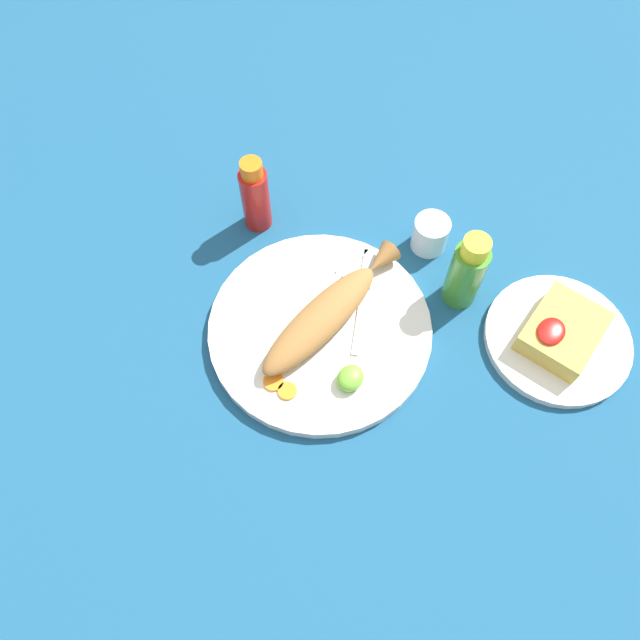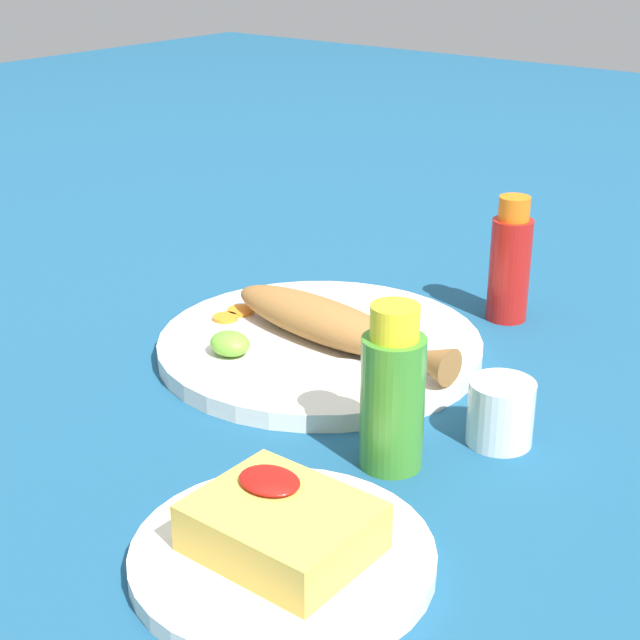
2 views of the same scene
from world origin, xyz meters
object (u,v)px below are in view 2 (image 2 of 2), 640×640
at_px(fork_far, 377,365).
at_px(hot_sauce_bottle_green, 393,393).
at_px(salt_cup, 500,416).
at_px(hot_sauce_bottle_red, 510,263).
at_px(fork_near, 401,347).
at_px(fried_fish, 331,323).
at_px(side_plate_fries, 283,557).
at_px(main_plate, 320,346).

distance_m(fork_far, hot_sauce_bottle_green, 0.16).
height_order(fork_far, hot_sauce_bottle_green, hot_sauce_bottle_green).
bearing_deg(salt_cup, hot_sauce_bottle_red, -62.96).
distance_m(fork_near, hot_sauce_bottle_green, 0.20).
relative_size(fried_fish, hot_sauce_bottle_green, 2.00).
bearing_deg(hot_sauce_bottle_red, salt_cup, 117.04).
relative_size(fried_fish, fork_near, 1.53).
bearing_deg(salt_cup, fork_near, -26.30).
xyz_separation_m(hot_sauce_bottle_green, side_plate_fries, (-0.02, 0.16, -0.06)).
bearing_deg(salt_cup, hot_sauce_bottle_green, 59.02).
xyz_separation_m(fork_far, side_plate_fries, (-0.11, 0.27, -0.01)).
xyz_separation_m(fried_fish, side_plate_fries, (-0.18, 0.29, -0.03)).
relative_size(main_plate, salt_cup, 5.82).
bearing_deg(hot_sauce_bottle_red, main_plate, 62.85).
xyz_separation_m(fork_far, salt_cup, (-0.15, 0.03, 0.01)).
height_order(fork_near, hot_sauce_bottle_red, hot_sauce_bottle_red).
xyz_separation_m(fork_near, fork_far, (-0.00, 0.05, 0.00)).
bearing_deg(fried_fish, hot_sauce_bottle_red, -108.10).
distance_m(fried_fish, hot_sauce_bottle_green, 0.21).
xyz_separation_m(fork_far, hot_sauce_bottle_red, (-0.02, -0.22, 0.05)).
distance_m(fork_far, hot_sauce_bottle_red, 0.23).
distance_m(fried_fish, fork_near, 0.07).
xyz_separation_m(fork_far, hot_sauce_bottle_green, (-0.09, 0.11, 0.05)).
bearing_deg(fork_near, side_plate_fries, -68.32).
bearing_deg(salt_cup, fried_fish, -11.56).
bearing_deg(side_plate_fries, main_plate, -56.00).
height_order(hot_sauce_bottle_red, side_plate_fries, hot_sauce_bottle_red).
relative_size(fork_far, hot_sauce_bottle_green, 1.20).
height_order(fork_near, side_plate_fries, fork_near).
bearing_deg(hot_sauce_bottle_green, fried_fish, -38.76).
relative_size(fried_fish, hot_sauce_bottle_red, 2.02).
height_order(hot_sauce_bottle_green, side_plate_fries, hot_sauce_bottle_green).
xyz_separation_m(fork_near, hot_sauce_bottle_red, (-0.02, -0.17, 0.05)).
bearing_deg(fried_fish, salt_cup, 173.92).
height_order(fried_fish, side_plate_fries, fried_fish).
xyz_separation_m(fork_near, side_plate_fries, (-0.12, 0.32, -0.01)).
relative_size(hot_sauce_bottle_red, hot_sauce_bottle_green, 0.99).
distance_m(fried_fish, hot_sauce_bottle_red, 0.23).
distance_m(fork_near, salt_cup, 0.17).
relative_size(main_plate, fork_near, 1.79).
bearing_deg(fork_near, hot_sauce_bottle_green, -56.94).
xyz_separation_m(fried_fish, salt_cup, (-0.22, 0.04, -0.01)).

